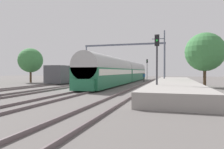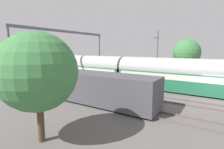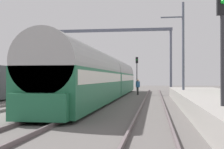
{
  "view_description": "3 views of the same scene",
  "coord_description": "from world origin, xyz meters",
  "px_view_note": "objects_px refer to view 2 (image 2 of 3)",
  "views": [
    {
      "loc": [
        10.27,
        -22.31,
        1.98
      ],
      "look_at": [
        2.2,
        4.52,
        1.54
      ],
      "focal_mm": 32.73,
      "sensor_mm": 36.0,
      "label": 1
    },
    {
      "loc": [
        -19.15,
        -0.38,
        5.12
      ],
      "look_at": [
        -0.51,
        11.49,
        1.77
      ],
      "focal_mm": 27.74,
      "sensor_mm": 36.0,
      "label": 2
    },
    {
      "loc": [
        6.74,
        -16.43,
        1.85
      ],
      "look_at": [
        1.1,
        23.43,
        2.33
      ],
      "focal_mm": 48.9,
      "sensor_mm": 36.0,
      "label": 3
    }
  ],
  "objects_px": {
    "passenger_train": "(123,71)",
    "railway_signal_far": "(55,58)",
    "catenary_gantry": "(66,43)",
    "freight_car": "(91,87)",
    "person_crossing": "(101,72)"
  },
  "relations": [
    {
      "from": "railway_signal_far",
      "to": "catenary_gantry",
      "type": "bearing_deg",
      "value": -118.02
    },
    {
      "from": "passenger_train",
      "to": "freight_car",
      "type": "bearing_deg",
      "value": -170.92
    },
    {
      "from": "freight_car",
      "to": "catenary_gantry",
      "type": "bearing_deg",
      "value": 57.42
    },
    {
      "from": "person_crossing",
      "to": "railway_signal_far",
      "type": "bearing_deg",
      "value": 47.59
    },
    {
      "from": "passenger_train",
      "to": "person_crossing",
      "type": "xyz_separation_m",
      "value": [
        2.66,
        5.8,
        -0.94
      ]
    },
    {
      "from": "railway_signal_far",
      "to": "person_crossing",
      "type": "bearing_deg",
      "value": -86.1
    },
    {
      "from": "freight_car",
      "to": "person_crossing",
      "type": "height_order",
      "value": "freight_car"
    },
    {
      "from": "person_crossing",
      "to": "railway_signal_far",
      "type": "height_order",
      "value": "railway_signal_far"
    },
    {
      "from": "freight_car",
      "to": "railway_signal_far",
      "type": "bearing_deg",
      "value": 59.32
    },
    {
      "from": "freight_car",
      "to": "catenary_gantry",
      "type": "height_order",
      "value": "catenary_gantry"
    },
    {
      "from": "passenger_train",
      "to": "railway_signal_far",
      "type": "xyz_separation_m",
      "value": [
        1.92,
        16.66,
        1.19
      ]
    },
    {
      "from": "freight_car",
      "to": "railway_signal_far",
      "type": "xyz_separation_m",
      "value": [
        10.72,
        18.06,
        1.69
      ]
    },
    {
      "from": "person_crossing",
      "to": "railway_signal_far",
      "type": "distance_m",
      "value": 11.08
    },
    {
      "from": "passenger_train",
      "to": "person_crossing",
      "type": "relative_size",
      "value": 18.99
    },
    {
      "from": "passenger_train",
      "to": "person_crossing",
      "type": "distance_m",
      "value": 6.45
    }
  ]
}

